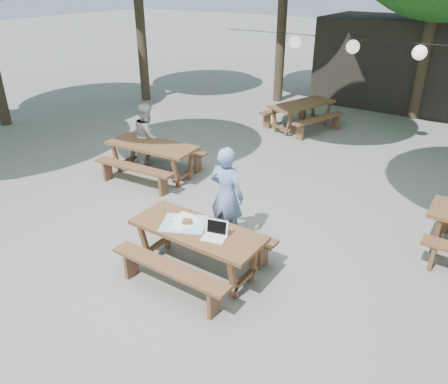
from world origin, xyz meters
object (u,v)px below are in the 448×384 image
main_picnic_table (198,249)px  woman (227,195)px  picnic_table_nw (153,160)px  second_person (148,136)px

main_picnic_table → woman: 1.09m
picnic_table_nw → woman: (2.79, -1.26, 0.44)m
main_picnic_table → second_person: (-3.39, 2.61, 0.36)m
woman → second_person: (-3.25, 1.62, -0.09)m
picnic_table_nw → second_person: (-0.46, 0.37, 0.36)m
picnic_table_nw → second_person: bearing=136.8°
main_picnic_table → picnic_table_nw: (-2.93, 2.24, 0.00)m
picnic_table_nw → second_person: 0.69m
woman → second_person: size_ratio=1.12×
picnic_table_nw → woman: 3.09m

